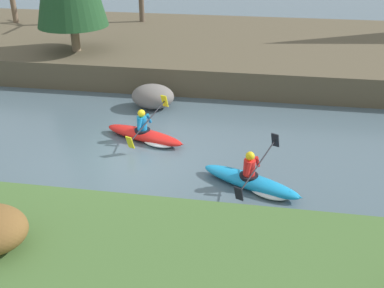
{
  "coord_description": "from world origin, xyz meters",
  "views": [
    {
      "loc": [
        3.58,
        -10.63,
        6.21
      ],
      "look_at": [
        1.78,
        0.3,
        0.55
      ],
      "focal_mm": 42.0,
      "sensor_mm": 36.0,
      "label": 1
    }
  ],
  "objects": [
    {
      "name": "boulder_midstream",
      "position": [
        -0.25,
        4.0,
        0.43
      ],
      "size": [
        1.53,
        1.2,
        0.86
      ],
      "color": "slate",
      "rests_on": "ground"
    },
    {
      "name": "kayaker_lead",
      "position": [
        3.57,
        -0.84,
        0.2
      ],
      "size": [
        2.7,
        1.95,
        1.2
      ],
      "rotation": [
        0.0,
        0.0,
        -0.43
      ],
      "color": "#1993D6",
      "rests_on": "ground"
    },
    {
      "name": "riverbank_far",
      "position": [
        0.0,
        10.4,
        0.54
      ],
      "size": [
        44.0,
        10.42,
        1.07
      ],
      "color": "brown",
      "rests_on": "ground"
    },
    {
      "name": "ground_plane",
      "position": [
        0.0,
        0.0,
        0.0
      ],
      "size": [
        90.0,
        90.0,
        0.0
      ],
      "primitive_type": "plane",
      "color": "#4C606B"
    },
    {
      "name": "kayaker_middle",
      "position": [
        0.21,
        1.35,
        0.2
      ],
      "size": [
        2.74,
        2.01,
        1.2
      ],
      "rotation": [
        0.0,
        0.0,
        -0.34
      ],
      "color": "red",
      "rests_on": "ground"
    }
  ]
}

